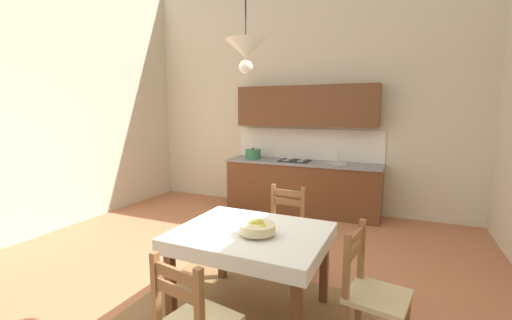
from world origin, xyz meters
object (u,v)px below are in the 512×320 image
(dining_table, at_px, (251,244))
(fruit_bowl, at_px, (257,228))
(kitchen_cabinetry, at_px, (302,164))
(pendant_lamp, at_px, (246,50))
(dining_chair_kitchen_side, at_px, (283,231))
(dining_chair_window_side, at_px, (372,293))

(dining_table, relative_size, fruit_bowl, 4.31)
(kitchen_cabinetry, distance_m, pendant_lamp, 3.47)
(pendant_lamp, bearing_deg, dining_table, 71.66)
(dining_table, distance_m, dining_chair_kitchen_side, 0.91)
(kitchen_cabinetry, bearing_deg, dining_chair_window_side, -65.63)
(dining_chair_window_side, distance_m, pendant_lamp, 2.07)
(fruit_bowl, height_order, pendant_lamp, pendant_lamp)
(kitchen_cabinetry, bearing_deg, fruit_bowl, -80.75)
(dining_chair_window_side, height_order, fruit_bowl, dining_chair_window_side)
(fruit_bowl, bearing_deg, dining_chair_kitchen_side, 96.24)
(kitchen_cabinetry, relative_size, dining_chair_window_side, 2.89)
(dining_chair_window_side, bearing_deg, dining_table, 176.20)
(kitchen_cabinetry, relative_size, pendant_lamp, 3.34)
(dining_chair_kitchen_side, xyz_separation_m, dining_chair_window_side, (1.02, -0.96, 0.00))
(kitchen_cabinetry, relative_size, fruit_bowl, 8.95)
(dining_chair_window_side, height_order, pendant_lamp, pendant_lamp)
(dining_chair_kitchen_side, xyz_separation_m, fruit_bowl, (0.11, -0.97, 0.37))
(kitchen_cabinetry, height_order, fruit_bowl, kitchen_cabinetry)
(dining_chair_kitchen_side, height_order, pendant_lamp, pendant_lamp)
(dining_table, bearing_deg, dining_chair_window_side, -3.80)
(kitchen_cabinetry, relative_size, dining_table, 2.08)
(pendant_lamp, bearing_deg, fruit_bowl, -11.06)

